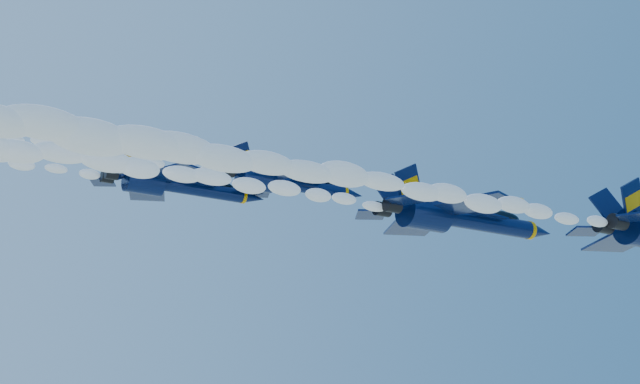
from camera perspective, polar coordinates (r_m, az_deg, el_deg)
smoke_trail_jet_lead at (r=56.78m, az=-2.35°, el=1.61°), size 58.87×2.52×2.27m
jet_second at (r=81.69m, az=8.91°, el=-1.62°), size 20.00×16.41×7.43m
smoke_trail_jet_second at (r=65.01m, az=-17.86°, el=2.52°), size 58.87×2.55×2.29m
jet_third at (r=82.75m, az=-2.25°, el=0.64°), size 15.23×12.50×5.66m
jet_fourth at (r=83.32m, az=-9.15°, el=0.45°), size 16.02×13.14×5.95m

